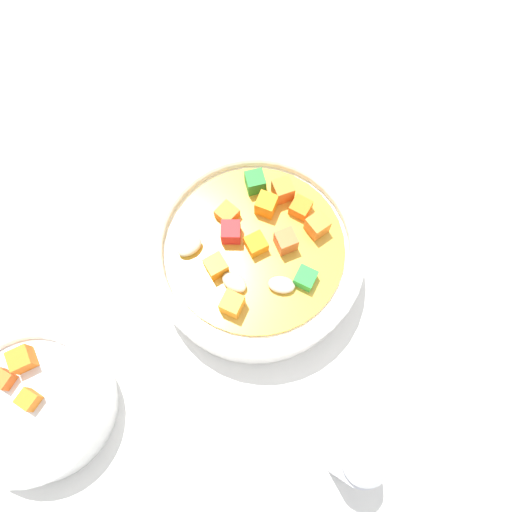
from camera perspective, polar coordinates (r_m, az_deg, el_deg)
name	(u,v)px	position (r cm, az deg, el deg)	size (l,w,h in cm)	color
ground_plane	(256,269)	(41.70, 0.00, -1.58)	(140.00, 140.00, 2.00)	silver
soup_bowl_main	(256,254)	(38.09, 0.01, 0.18)	(16.47, 16.47, 6.23)	white
spoon	(450,351)	(41.56, 21.69, -10.26)	(19.18, 13.63, 0.94)	silver
side_bowl_small	(36,405)	(39.97, -24.20, -15.52)	(10.80, 10.80, 4.78)	white
pepper_shaker	(355,459)	(34.79, 11.41, -22.14)	(3.11, 3.11, 9.27)	silver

